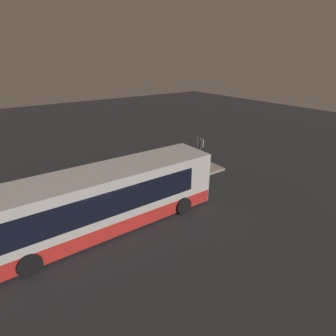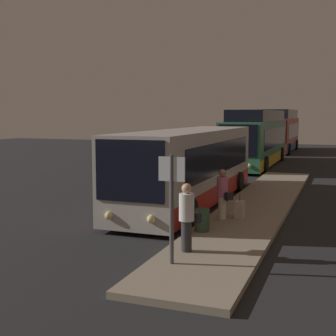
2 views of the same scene
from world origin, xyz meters
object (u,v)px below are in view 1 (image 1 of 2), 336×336
(passenger_waiting, at_px, (138,178))
(suitcase, at_px, (130,185))
(passenger_boarding, at_px, (187,163))
(sign_post, at_px, (200,151))
(bus_lead, at_px, (102,201))
(trash_bin, at_px, (164,180))

(passenger_waiting, height_order, suitcase, passenger_waiting)
(passenger_boarding, bearing_deg, sign_post, -51.21)
(bus_lead, relative_size, sign_post, 4.60)
(bus_lead, relative_size, passenger_waiting, 7.06)
(passenger_waiting, bearing_deg, sign_post, 27.20)
(bus_lead, xyz_separation_m, trash_bin, (4.82, 1.89, -0.97))
(passenger_boarding, distance_m, trash_bin, 2.18)
(bus_lead, bearing_deg, sign_post, 14.70)
(passenger_waiting, relative_size, suitcase, 2.02)
(suitcase, bearing_deg, bus_lead, -137.13)
(sign_post, bearing_deg, trash_bin, -176.38)
(passenger_boarding, height_order, passenger_waiting, passenger_boarding)
(suitcase, relative_size, trash_bin, 1.24)
(passenger_waiting, bearing_deg, bus_lead, -119.29)
(passenger_waiting, distance_m, sign_post, 4.91)
(passenger_waiting, distance_m, trash_bin, 1.83)
(suitcase, distance_m, sign_post, 5.37)
(passenger_boarding, xyz_separation_m, trash_bin, (-2.08, -0.22, -0.60))
(suitcase, bearing_deg, passenger_boarding, -6.20)
(bus_lead, xyz_separation_m, sign_post, (7.95, 2.08, 0.28))
(passenger_waiting, height_order, trash_bin, passenger_waiting)
(trash_bin, bearing_deg, suitcase, 161.96)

